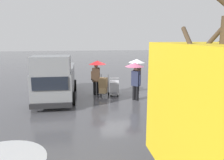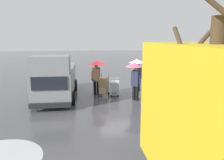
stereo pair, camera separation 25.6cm
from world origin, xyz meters
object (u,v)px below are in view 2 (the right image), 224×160
hand_dolly_boxes (103,86)px  pedestrian_black_side (138,67)px  shopping_cart_vendor (115,86)px  bare_tree_far (210,118)px  cargo_van_parked_right (56,78)px  pedestrian_white_side (97,69)px  pedestrian_pink_side (135,72)px

hand_dolly_boxes → pedestrian_black_side: (-2.30, -0.95, 0.93)m
shopping_cart_vendor → bare_tree_far: 9.57m
bare_tree_far → hand_dolly_boxes: bearing=-83.9°
cargo_van_parked_right → shopping_cart_vendor: (-3.42, -0.15, -0.61)m
shopping_cart_vendor → bare_tree_far: bearing=91.8°
hand_dolly_boxes → pedestrian_white_side: (0.33, -0.46, 0.93)m
cargo_van_parked_right → pedestrian_pink_side: 4.51m
hand_dolly_boxes → pedestrian_black_side: pedestrian_black_side is taller
cargo_van_parked_right → pedestrian_pink_side: size_ratio=2.50×
cargo_van_parked_right → shopping_cart_vendor: size_ratio=5.27×
pedestrian_white_side → cargo_van_parked_right: bearing=12.0°
cargo_van_parked_right → pedestrian_pink_side: cargo_van_parked_right is taller
cargo_van_parked_right → bare_tree_far: (-3.72, 9.28, 0.92)m
hand_dolly_boxes → bare_tree_far: (-1.00, 9.34, 1.44)m
hand_dolly_boxes → pedestrian_white_side: size_ratio=0.61×
pedestrian_pink_side → pedestrian_black_side: same height
pedestrian_black_side → pedestrian_white_side: same height
pedestrian_black_side → pedestrian_white_side: (2.63, 0.49, 0.00)m
pedestrian_white_side → pedestrian_pink_side: bearing=144.3°
cargo_van_parked_right → hand_dolly_boxes: (-2.72, -0.05, -0.53)m
bare_tree_far → shopping_cart_vendor: bearing=-88.2°
pedestrian_pink_side → pedestrian_white_side: 2.47m
cargo_van_parked_right → pedestrian_black_side: bearing=-168.7°
cargo_van_parked_right → pedestrian_white_side: bearing=-168.0°
pedestrian_pink_side → bare_tree_far: bearing=85.3°
hand_dolly_boxes → pedestrian_pink_side: (-1.68, 0.98, 0.92)m
pedestrian_black_side → bare_tree_far: (1.31, 10.29, 0.51)m
shopping_cart_vendor → pedestrian_black_side: size_ratio=0.47×
shopping_cart_vendor → pedestrian_white_side: bearing=-19.3°
shopping_cart_vendor → pedestrian_black_side: 2.09m
pedestrian_white_side → bare_tree_far: size_ratio=0.52×
hand_dolly_boxes → pedestrian_white_side: pedestrian_white_side is taller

